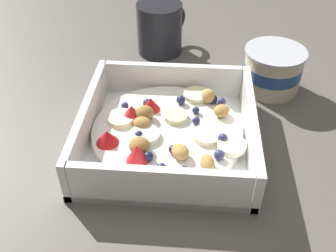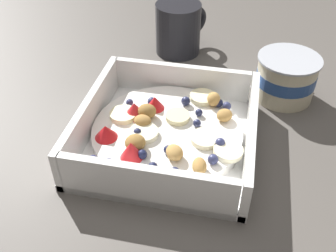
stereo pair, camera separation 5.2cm
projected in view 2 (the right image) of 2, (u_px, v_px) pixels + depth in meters
ground_plane at (165, 150)px, 0.53m from camera, size 2.40×2.40×0.00m
fruit_bowl at (167, 132)px, 0.52m from camera, size 0.22×0.22×0.06m
spoon at (235, 84)px, 0.64m from camera, size 0.04×0.17×0.01m
yogurt_cup at (286, 77)px, 0.60m from camera, size 0.09×0.09×0.07m
coffee_mug at (179, 28)px, 0.70m from camera, size 0.10×0.09×0.09m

